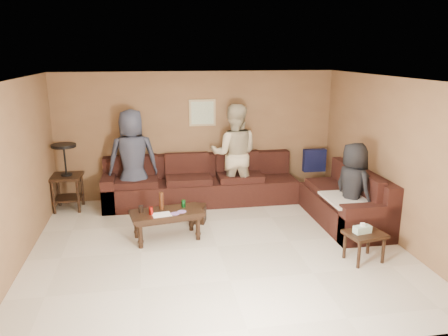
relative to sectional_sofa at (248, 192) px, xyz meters
The scene contains 10 objects.
room 2.18m from the sectional_sofa, 118.22° to the right, with size 5.60×5.50×2.50m.
sectional_sofa is the anchor object (origin of this frame).
coffee_table 1.90m from the sectional_sofa, 144.88° to the right, with size 1.17×0.73×0.74m.
end_table_left 3.36m from the sectional_sofa, behind, with size 0.56×0.56×1.24m.
side_table_right 2.58m from the sectional_sofa, 63.77° to the right, with size 0.59×0.51×0.57m.
waste_bin 1.12m from the sectional_sofa, 154.07° to the right, with size 0.26×0.26×0.31m, color black.
wall_art 1.82m from the sectional_sofa, 126.63° to the left, with size 0.52×0.04×0.52m.
person_left 2.22m from the sectional_sofa, 167.13° to the left, with size 0.91×0.59×1.87m, color #303443.
person_middle 0.81m from the sectional_sofa, 109.16° to the left, with size 0.93×0.73×1.92m, color #C7B894.
person_right 1.98m from the sectional_sofa, 43.35° to the right, with size 0.73×0.47×1.49m, color black.
Camera 1 is at (-0.94, -6.02, 2.87)m, focal length 35.00 mm.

